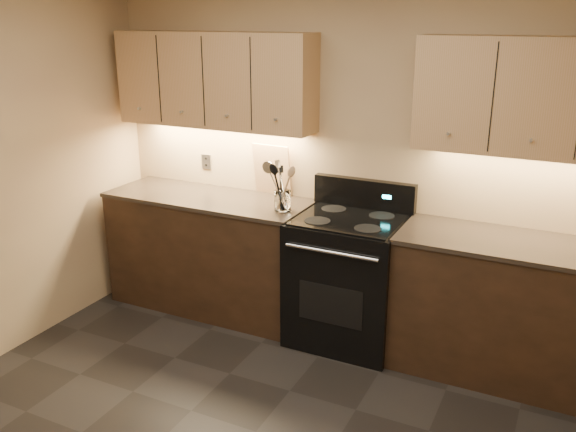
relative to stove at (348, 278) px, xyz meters
The scene contains 14 objects.
wall_back 0.88m from the stove, 104.10° to the left, with size 4.00×0.04×2.60m, color tan.
counter_left 1.18m from the stove, behind, with size 1.62×0.62×0.93m.
counter_right 1.10m from the stove, ahead, with size 1.46×0.62×0.93m.
stove is the anchor object (origin of this frame).
upper_cab_left 1.78m from the stove, behind, with size 1.60×0.30×0.70m, color tan.
upper_cab_right 1.73m from the stove, ahead, with size 1.44×0.30×0.70m, color tan.
outlet_plate 1.55m from the stove, 167.24° to the left, with size 0.09×0.01×0.12m, color #B2B5BA.
utensil_crock 0.72m from the stove, behind, with size 0.14×0.14×0.15m.
cutting_board 1.03m from the stove, 159.68° to the left, with size 0.32×0.02×0.40m, color tan.
wooden_spoon 0.82m from the stove, behind, with size 0.06×0.06×0.32m, color tan, non-canonical shape.
black_spoon 0.82m from the stove, behind, with size 0.06×0.06×0.36m, color black, non-canonical shape.
black_turner 0.80m from the stove, behind, with size 0.08×0.08×0.32m, color black, non-canonical shape.
steel_spatula 0.80m from the stove, behind, with size 0.08×0.08×0.36m, color silver, non-canonical shape.
steel_skimmer 0.80m from the stove, behind, with size 0.09×0.09×0.35m, color silver, non-canonical shape.
Camera 1 is at (1.45, -2.09, 2.27)m, focal length 38.00 mm.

